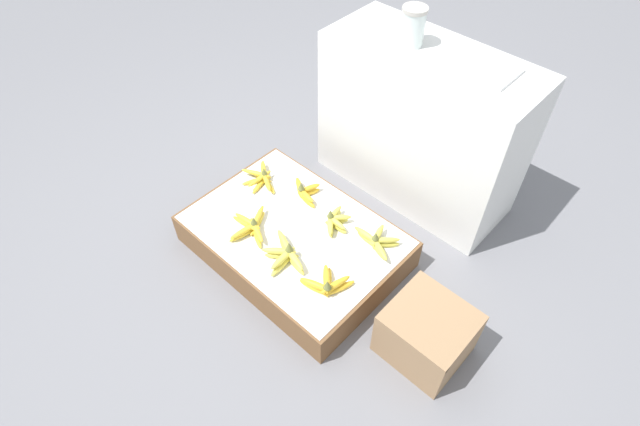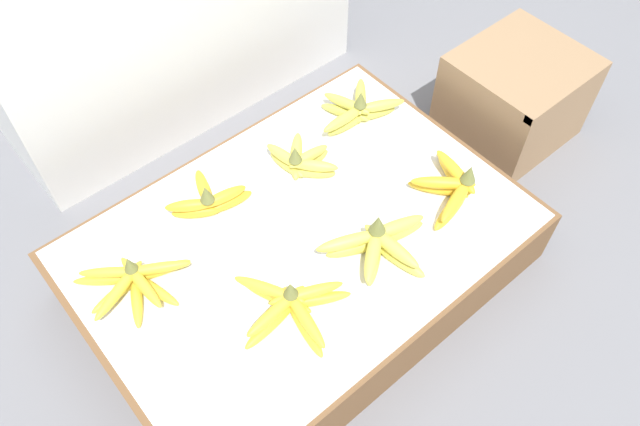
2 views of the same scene
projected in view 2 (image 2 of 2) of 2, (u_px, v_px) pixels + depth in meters
name	position (u px, v px, depth m)	size (l,w,h in m)	color
ground_plane	(303.00, 273.00, 1.59)	(10.00, 10.00, 0.00)	slate
display_platform	(302.00, 254.00, 1.52)	(1.02, 0.72, 0.18)	brown
wooden_crate	(514.00, 96.00, 1.78)	(0.34, 0.32, 0.27)	#997551
banana_bunch_front_midleft	(290.00, 306.00, 1.30)	(0.26, 0.26, 0.10)	gold
banana_bunch_front_midright	(379.00, 244.00, 1.39)	(0.26, 0.21, 0.11)	#DBCC4C
banana_bunch_front_right	(451.00, 186.00, 1.48)	(0.20, 0.19, 0.11)	gold
banana_bunch_middle_left	(134.00, 281.00, 1.34)	(0.24, 0.21, 0.09)	gold
banana_bunch_middle_midleft	(208.00, 199.00, 1.46)	(0.20, 0.14, 0.10)	gold
banana_bunch_middle_midright	(301.00, 161.00, 1.54)	(0.13, 0.18, 0.10)	#DBCC4C
banana_bunch_middle_right	(357.00, 109.00, 1.65)	(0.24, 0.17, 0.10)	gold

